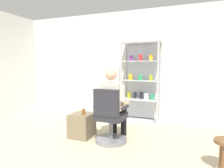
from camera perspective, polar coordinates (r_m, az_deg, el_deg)
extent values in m
cube|color=silver|center=(5.06, 4.69, 5.38)|extent=(6.00, 0.10, 2.70)
cylinder|color=#B7B7BC|center=(4.60, 2.58, 0.40)|extent=(0.05, 0.05, 1.90)
cylinder|color=#B7B7BC|center=(4.41, 13.11, 0.05)|extent=(0.05, 0.05, 1.90)
cylinder|color=#B7B7BC|center=(4.98, 4.05, 0.78)|extent=(0.05, 0.05, 1.90)
cylinder|color=#B7B7BC|center=(4.80, 13.79, 0.46)|extent=(0.05, 0.05, 1.90)
cube|color=#B7B7BC|center=(4.69, 8.46, 11.82)|extent=(0.90, 0.45, 0.04)
cube|color=#B7B7BC|center=(4.85, 8.15, -10.58)|extent=(0.90, 0.45, 0.04)
cube|color=silver|center=(4.89, 8.86, 0.64)|extent=(0.84, 0.02, 1.80)
cube|color=silver|center=(4.73, 8.24, -4.40)|extent=(0.82, 0.39, 0.02)
cube|color=#999919|center=(4.83, 4.98, -3.21)|extent=(0.08, 0.05, 0.14)
cube|color=black|center=(4.80, 6.69, -3.26)|extent=(0.07, 0.03, 0.15)
cube|color=black|center=(4.76, 8.42, -3.27)|extent=(0.08, 0.05, 0.16)
cube|color=silver|center=(4.68, 9.96, -3.57)|extent=(0.09, 0.05, 0.14)
cube|color=#268C4C|center=(4.68, 11.63, -3.67)|extent=(0.08, 0.04, 0.13)
cube|color=silver|center=(4.68, 8.31, 1.05)|extent=(0.82, 0.39, 0.02)
cube|color=gold|center=(4.73, 5.40, 2.08)|extent=(0.09, 0.05, 0.14)
cube|color=#268C4C|center=(4.64, 8.17, 1.93)|extent=(0.09, 0.05, 0.13)
cube|color=#999919|center=(4.60, 11.24, 1.82)|extent=(0.08, 0.04, 0.13)
cube|color=silver|center=(4.66, 8.39, 6.57)|extent=(0.82, 0.39, 0.02)
cube|color=purple|center=(4.76, 5.57, 7.47)|extent=(0.08, 0.05, 0.13)
cube|color=red|center=(4.62, 8.33, 7.57)|extent=(0.08, 0.04, 0.14)
cube|color=gold|center=(4.63, 11.22, 7.50)|extent=(0.08, 0.05, 0.14)
cylinder|color=slate|center=(3.64, -0.27, -15.88)|extent=(0.56, 0.56, 0.06)
cylinder|color=slate|center=(3.57, -0.27, -12.81)|extent=(0.07, 0.07, 0.41)
cube|color=#26262D|center=(3.50, -0.27, -9.32)|extent=(0.49, 0.49, 0.10)
cube|color=#26262D|center=(3.25, -1.69, -5.50)|extent=(0.44, 0.09, 0.45)
cube|color=#26262D|center=(3.37, 3.84, -6.76)|extent=(0.04, 0.30, 0.04)
cube|color=#26262D|center=(3.57, -4.16, -6.10)|extent=(0.04, 0.30, 0.04)
cylinder|color=black|center=(3.63, 2.41, -7.19)|extent=(0.15, 0.40, 0.14)
cylinder|color=black|center=(3.88, 3.41, -10.62)|extent=(0.11, 0.11, 0.56)
cylinder|color=black|center=(3.70, -0.53, -6.94)|extent=(0.15, 0.40, 0.14)
cylinder|color=black|center=(3.95, 0.61, -10.34)|extent=(0.11, 0.11, 0.56)
cube|color=beige|center=(3.43, -0.27, -3.65)|extent=(0.36, 0.23, 0.50)
sphere|color=tan|center=(3.39, -0.28, 2.70)|extent=(0.20, 0.20, 0.20)
cylinder|color=beige|center=(3.35, 2.89, -2.67)|extent=(0.09, 0.09, 0.28)
cylinder|color=tan|center=(3.56, 3.83, -5.80)|extent=(0.08, 0.30, 0.08)
cylinder|color=beige|center=(3.50, -3.31, -2.32)|extent=(0.09, 0.09, 0.28)
cylinder|color=tan|center=(3.70, -2.09, -5.36)|extent=(0.08, 0.30, 0.08)
cube|color=#72664C|center=(3.84, -8.71, -11.70)|extent=(0.40, 0.43, 0.45)
cylinder|color=brown|center=(3.70, -8.27, -7.91)|extent=(0.06, 0.06, 0.11)
cylinder|color=brown|center=(3.08, 28.99, -17.39)|extent=(0.04, 0.04, 0.38)
cylinder|color=brown|center=(2.91, 29.52, -18.81)|extent=(0.04, 0.04, 0.38)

